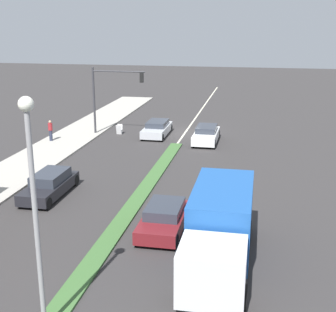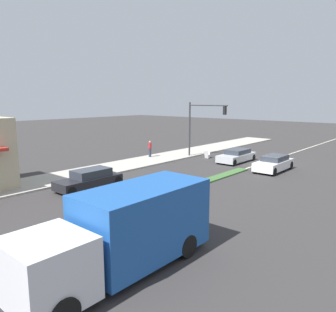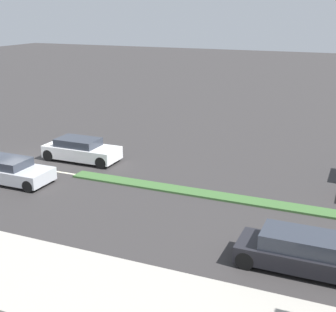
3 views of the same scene
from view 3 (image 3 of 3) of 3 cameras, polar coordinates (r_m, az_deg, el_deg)
The scene contains 4 objects.
lane_marking_center at distance 27.90m, azimuth -17.82°, elevation -1.10°, with size 0.16×60.00×0.01m, color beige.
sedan_silver at distance 25.35m, azimuth -18.95°, elevation -1.65°, with size 1.87×4.60×1.23m.
van_white at distance 27.70m, azimuth -10.54°, elevation 0.73°, with size 1.84×4.42×1.32m.
sedan_dark at distance 16.82m, azimuth 16.18°, elevation -11.23°, with size 1.75×4.60×1.32m.
Camera 3 is at (19.78, 17.72, 8.54)m, focal length 50.00 mm.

